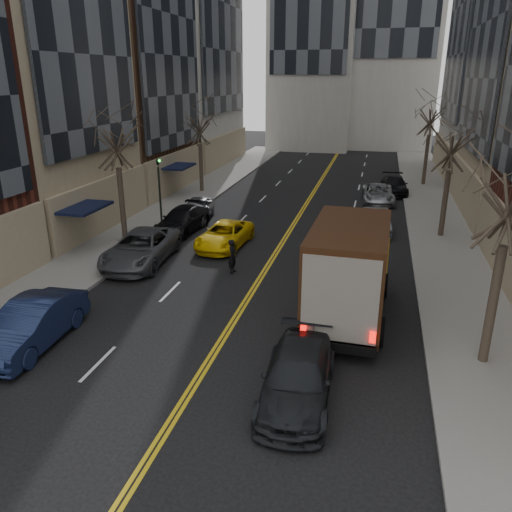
{
  "coord_description": "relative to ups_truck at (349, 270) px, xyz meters",
  "views": [
    {
      "loc": [
        4.96,
        -4.59,
        8.96
      ],
      "look_at": [
        0.52,
        13.46,
        2.2
      ],
      "focal_mm": 35.0,
      "sensor_mm": 36.0,
      "label": 1
    }
  ],
  "objects": [
    {
      "name": "sidewalk_left",
      "position": [
        -13.2,
        13.63,
        -1.89
      ],
      "size": [
        4.0,
        66.0,
        0.15
      ],
      "primitive_type": "cube",
      "color": "slate",
      "rests_on": "ground"
    },
    {
      "name": "sidewalk_right",
      "position": [
        4.8,
        13.63,
        -1.89
      ],
      "size": [
        4.0,
        66.0,
        0.15
      ],
      "primitive_type": "cube",
      "color": "slate",
      "rests_on": "ground"
    },
    {
      "name": "tree_lf_mid",
      "position": [
        -13.0,
        6.63,
        4.63
      ],
      "size": [
        3.2,
        3.2,
        8.91
      ],
      "color": "#382D23",
      "rests_on": "sidewalk_left"
    },
    {
      "name": "tree_lf_far",
      "position": [
        -13.0,
        19.63,
        4.05
      ],
      "size": [
        3.2,
        3.2,
        8.12
      ],
      "color": "#382D23",
      "rests_on": "sidewalk_left"
    },
    {
      "name": "tree_rt_mid",
      "position": [
        4.6,
        11.63,
        4.2
      ],
      "size": [
        3.2,
        3.2,
        8.32
      ],
      "color": "#382D23",
      "rests_on": "sidewalk_right"
    },
    {
      "name": "tree_rt_far",
      "position": [
        4.6,
        26.63,
        4.77
      ],
      "size": [
        3.2,
        3.2,
        9.11
      ],
      "color": "#382D23",
      "rests_on": "sidewalk_right"
    },
    {
      "name": "traffic_signal",
      "position": [
        -11.59,
        8.62,
        0.85
      ],
      "size": [
        0.29,
        0.26,
        4.7
      ],
      "color": "black",
      "rests_on": "sidewalk_left"
    },
    {
      "name": "ups_truck",
      "position": [
        0.0,
        0.0,
        0.0
      ],
      "size": [
        3.09,
        7.22,
        3.91
      ],
      "rotation": [
        0.0,
        0.0,
        -0.03
      ],
      "color": "black",
      "rests_on": "ground"
    },
    {
      "name": "observer_sedan",
      "position": [
        -1.02,
        -5.63,
        -1.26
      ],
      "size": [
        2.15,
        4.96,
        1.42
      ],
      "rotation": [
        0.0,
        0.0,
        0.03
      ],
      "color": "black",
      "rests_on": "ground"
    },
    {
      "name": "taxi",
      "position": [
        -7.18,
        7.05,
        -1.31
      ],
      "size": [
        2.48,
        4.88,
        1.32
      ],
      "primitive_type": "imported",
      "rotation": [
        0.0,
        0.0,
        -0.06
      ],
      "color": "yellow",
      "rests_on": "ground"
    },
    {
      "name": "pedestrian",
      "position": [
        -5.65,
        3.44,
        -1.14
      ],
      "size": [
        0.41,
        0.61,
        1.66
      ],
      "primitive_type": "imported",
      "rotation": [
        0.0,
        0.0,
        1.55
      ],
      "color": "black",
      "rests_on": "ground"
    },
    {
      "name": "parked_lf_b",
      "position": [
        -10.5,
        -4.81,
        -1.16
      ],
      "size": [
        1.94,
        4.97,
        1.61
      ],
      "primitive_type": "imported",
      "rotation": [
        0.0,
        0.0,
        0.05
      ],
      "color": "#131C3C",
      "rests_on": "ground"
    },
    {
      "name": "parked_lf_c",
      "position": [
        -10.5,
        3.62,
        -1.17
      ],
      "size": [
        3.04,
        5.91,
        1.6
      ],
      "primitive_type": "imported",
      "rotation": [
        0.0,
        0.0,
        0.07
      ],
      "color": "#494B50",
      "rests_on": "ground"
    },
    {
      "name": "parked_lf_d",
      "position": [
        -10.5,
        9.2,
        -1.25
      ],
      "size": [
        2.39,
        5.11,
        1.44
      ],
      "primitive_type": "imported",
      "rotation": [
        0.0,
        0.0,
        -0.08
      ],
      "color": "black",
      "rests_on": "ground"
    },
    {
      "name": "parked_lf_e",
      "position": [
        -10.5,
        11.78,
        -1.24
      ],
      "size": [
        2.3,
        4.5,
        1.47
      ],
      "primitive_type": "imported",
      "rotation": [
        0.0,
        0.0,
        0.14
      ],
      "color": "#9FA0A6",
      "rests_on": "ground"
    },
    {
      "name": "parked_rt_a",
      "position": [
        0.9,
        11.94,
        -1.3
      ],
      "size": [
        1.88,
        4.21,
        1.34
      ],
      "primitive_type": "imported",
      "rotation": [
        0.0,
        0.0,
        0.12
      ],
      "color": "#4F5156",
      "rests_on": "ground"
    },
    {
      "name": "parked_rt_b",
      "position": [
        0.9,
        19.47,
        -1.3
      ],
      "size": [
        2.53,
        4.97,
        1.34
      ],
      "primitive_type": "imported",
      "rotation": [
        0.0,
        0.0,
        0.06
      ],
      "color": "#A1A4A9",
      "rests_on": "ground"
    },
    {
      "name": "parked_rt_c",
      "position": [
        2.1,
        22.89,
        -1.28
      ],
      "size": [
        2.24,
        4.86,
        1.38
      ],
      "primitive_type": "imported",
      "rotation": [
        0.0,
        0.0,
        0.07
      ],
      "color": "black",
      "rests_on": "ground"
    }
  ]
}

